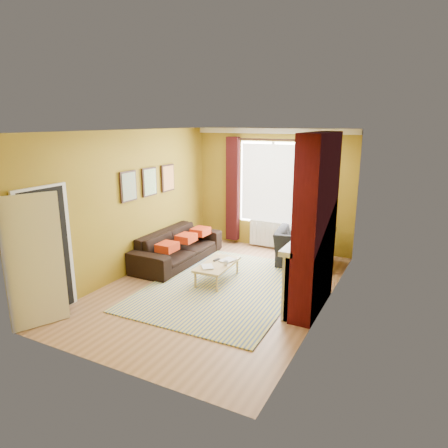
{
  "coord_description": "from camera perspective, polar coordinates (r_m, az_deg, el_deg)",
  "views": [
    {
      "loc": [
        3.18,
        -5.96,
        2.96
      ],
      "look_at": [
        0.0,
        0.25,
        1.15
      ],
      "focal_mm": 32.0,
      "sensor_mm": 36.0,
      "label": 1
    }
  ],
  "objects": [
    {
      "name": "coffee_table",
      "position": [
        7.56,
        -0.97,
        -5.91
      ],
      "size": [
        0.6,
        1.1,
        0.36
      ],
      "rotation": [
        0.0,
        0.0,
        0.06
      ],
      "color": "tan",
      "rests_on": "ground"
    },
    {
      "name": "armchair",
      "position": [
        8.51,
        11.47,
        -3.39
      ],
      "size": [
        1.31,
        1.19,
        0.76
      ],
      "primitive_type": "imported",
      "rotation": [
        0.0,
        0.0,
        3.29
      ],
      "color": "black",
      "rests_on": "ground"
    },
    {
      "name": "book_b",
      "position": [
        7.74,
        -0.12,
        -5.02
      ],
      "size": [
        0.29,
        0.35,
        0.02
      ],
      "primitive_type": "imported",
      "rotation": [
        0.0,
        0.0,
        -0.24
      ],
      "color": "#999999",
      "rests_on": "coffee_table"
    },
    {
      "name": "tv_remote",
      "position": [
        7.7,
        -1.06,
        -5.13
      ],
      "size": [
        0.08,
        0.18,
        0.02
      ],
      "rotation": [
        0.0,
        0.0,
        -0.18
      ],
      "color": "black",
      "rests_on": "coffee_table"
    },
    {
      "name": "ground",
      "position": [
        7.38,
        -0.9,
        -9.12
      ],
      "size": [
        5.5,
        5.5,
        0.0
      ],
      "primitive_type": "plane",
      "color": "brown",
      "rests_on": "ground"
    },
    {
      "name": "wicker_stool",
      "position": [
        8.85,
        9.91,
        -3.61
      ],
      "size": [
        0.4,
        0.4,
        0.47
      ],
      "rotation": [
        0.0,
        0.0,
        0.07
      ],
      "color": "#A07345",
      "rests_on": "ground"
    },
    {
      "name": "book_a",
      "position": [
        7.33,
        -3.21,
        -6.18
      ],
      "size": [
        0.33,
        0.35,
        0.03
      ],
      "primitive_type": "imported",
      "rotation": [
        0.0,
        0.0,
        0.67
      ],
      "color": "#999999",
      "rests_on": "coffee_table"
    },
    {
      "name": "mug",
      "position": [
        7.42,
        0.28,
        -5.63
      ],
      "size": [
        0.12,
        0.12,
        0.09
      ],
      "primitive_type": "imported",
      "rotation": [
        0.0,
        0.0,
        -0.25
      ],
      "color": "#999999",
      "rests_on": "coffee_table"
    },
    {
      "name": "sofa",
      "position": [
        8.63,
        -6.59,
        -3.22
      ],
      "size": [
        0.92,
        2.34,
        0.68
      ],
      "primitive_type": "imported",
      "rotation": [
        0.0,
        0.0,
        1.57
      ],
      "color": "black",
      "rests_on": "ground"
    },
    {
      "name": "floor_lamp",
      "position": [
        8.48,
        14.24,
        2.53
      ],
      "size": [
        0.29,
        0.29,
        1.6
      ],
      "rotation": [
        0.0,
        0.0,
        0.25
      ],
      "color": "black",
      "rests_on": "ground"
    },
    {
      "name": "room_walls",
      "position": [
        6.93,
        4.75,
        1.32
      ],
      "size": [
        3.82,
        5.54,
        2.83
      ],
      "color": "olive",
      "rests_on": "ground"
    },
    {
      "name": "striped_rug",
      "position": [
        7.43,
        0.02,
        -8.84
      ],
      "size": [
        2.63,
        3.59,
        0.02
      ],
      "rotation": [
        0.0,
        0.0,
        0.02
      ],
      "color": "#345191",
      "rests_on": "ground"
    }
  ]
}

